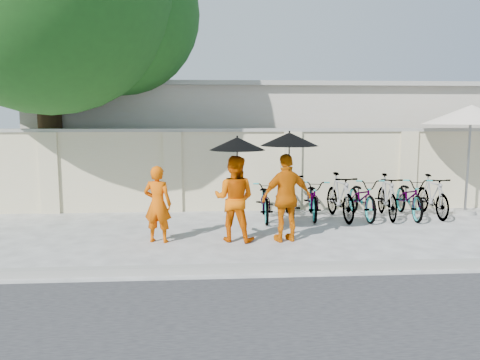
{
  "coord_description": "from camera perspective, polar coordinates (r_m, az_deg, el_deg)",
  "views": [
    {
      "loc": [
        -0.11,
        -8.58,
        2.35
      ],
      "look_at": [
        0.52,
        0.74,
        1.1
      ],
      "focal_mm": 35.0,
      "sensor_mm": 36.0,
      "label": 1
    }
  ],
  "objects": [
    {
      "name": "compound_wall",
      "position": [
        11.91,
        1.51,
        1.11
      ],
      "size": [
        20.0,
        0.3,
        2.0
      ],
      "primitive_type": "cube",
      "color": "beige",
      "rests_on": "ground"
    },
    {
      "name": "bike_4",
      "position": [
        11.36,
        14.67,
        -2.08
      ],
      "size": [
        0.66,
        1.85,
        0.97
      ],
      "primitive_type": "imported",
      "rotation": [
        0.0,
        0.0,
        0.01
      ],
      "color": "gray",
      "rests_on": "ground"
    },
    {
      "name": "kerb",
      "position": [
        7.25,
        -2.83,
        -10.79
      ],
      "size": [
        40.0,
        0.16,
        0.12
      ],
      "primitive_type": "cube",
      "color": "gray",
      "rests_on": "ground"
    },
    {
      "name": "bike_1",
      "position": [
        10.97,
        6.06,
        -1.79
      ],
      "size": [
        0.66,
        1.91,
        1.13
      ],
      "primitive_type": "imported",
      "rotation": [
        0.0,
        0.0,
        -0.07
      ],
      "color": "gray",
      "rests_on": "ground"
    },
    {
      "name": "patio_umbrella",
      "position": [
        12.53,
        26.34,
        7.03
      ],
      "size": [
        2.65,
        2.65,
        2.65
      ],
      "rotation": [
        0.0,
        0.0,
        -0.22
      ],
      "color": "gray",
      "rests_on": "ground"
    },
    {
      "name": "bike_5",
      "position": [
        11.49,
        17.49,
        -1.93
      ],
      "size": [
        0.7,
        1.76,
        1.03
      ],
      "primitive_type": "imported",
      "rotation": [
        0.0,
        0.0,
        -0.13
      ],
      "color": "gray",
      "rests_on": "ground"
    },
    {
      "name": "monk_center",
      "position": [
        8.9,
        -0.7,
        -2.28
      ],
      "size": [
        0.95,
        0.83,
        1.64
      ],
      "primitive_type": "imported",
      "rotation": [
        0.0,
        0.0,
        2.83
      ],
      "color": "#D85602",
      "rests_on": "ground"
    },
    {
      "name": "monk_left",
      "position": [
        8.96,
        -10.01,
        -2.92
      ],
      "size": [
        0.6,
        0.46,
        1.46
      ],
      "primitive_type": "imported",
      "rotation": [
        0.0,
        0.0,
        2.92
      ],
      "color": "#DA5101",
      "rests_on": "ground"
    },
    {
      "name": "monk_right",
      "position": [
        8.9,
        5.72,
        -2.19
      ],
      "size": [
        1.05,
        0.63,
        1.68
      ],
      "primitive_type": "imported",
      "rotation": [
        0.0,
        0.0,
        3.38
      ],
      "color": "#D06005",
      "rests_on": "ground"
    },
    {
      "name": "bike_2",
      "position": [
        11.12,
        8.94,
        -2.21
      ],
      "size": [
        0.86,
        1.85,
        0.94
      ],
      "primitive_type": "imported",
      "rotation": [
        0.0,
        0.0,
        -0.14
      ],
      "color": "gray",
      "rests_on": "ground"
    },
    {
      "name": "building_behind",
      "position": [
        15.74,
        3.86,
        4.87
      ],
      "size": [
        14.0,
        6.0,
        3.2
      ],
      "primitive_type": "cube",
      "color": "#B3ADA3",
      "rests_on": "ground"
    },
    {
      "name": "bike_3",
      "position": [
        11.05,
        12.09,
        -2.0
      ],
      "size": [
        0.63,
        1.82,
        1.07
      ],
      "primitive_type": "imported",
      "rotation": [
        0.0,
        0.0,
        0.07
      ],
      "color": "gray",
      "rests_on": "ground"
    },
    {
      "name": "parasol_right",
      "position": [
        8.71,
        6.03,
        4.98
      ],
      "size": [
        1.07,
        1.07,
        1.13
      ],
      "color": "black",
      "rests_on": "ground"
    },
    {
      "name": "bike_7",
      "position": [
        12.04,
        22.41,
        -1.81
      ],
      "size": [
        0.5,
        1.67,
        1.0
      ],
      "primitive_type": "imported",
      "rotation": [
        0.0,
        0.0,
        -0.02
      ],
      "color": "gray",
      "rests_on": "ground"
    },
    {
      "name": "parasol_center",
      "position": [
        8.71,
        -0.35,
        4.45
      ],
      "size": [
        1.05,
        1.05,
        1.06
      ],
      "color": "black",
      "rests_on": "ground"
    },
    {
      "name": "bike_6",
      "position": [
        11.77,
        19.98,
        -1.96
      ],
      "size": [
        0.82,
        1.9,
        0.97
      ],
      "primitive_type": "imported",
      "rotation": [
        0.0,
        0.0,
        -0.1
      ],
      "color": "gray",
      "rests_on": "ground"
    },
    {
      "name": "ground",
      "position": [
        8.9,
        -3.03,
        -7.7
      ],
      "size": [
        80.0,
        80.0,
        0.0
      ],
      "primitive_type": "plane",
      "color": "silver"
    },
    {
      "name": "bike_0",
      "position": [
        10.81,
        3.15,
        -2.43
      ],
      "size": [
        0.72,
        1.8,
        0.93
      ],
      "primitive_type": "imported",
      "rotation": [
        0.0,
        0.0,
        -0.06
      ],
      "color": "gray",
      "rests_on": "ground"
    }
  ]
}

